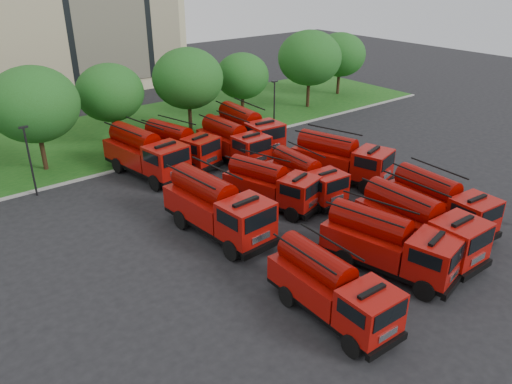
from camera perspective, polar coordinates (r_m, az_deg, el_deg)
ground at (r=29.16m, az=5.82°, el=-6.60°), size 140.00×140.00×0.00m
lawn at (r=49.35m, az=-15.57°, el=6.28°), size 70.00×16.00×0.12m
curb at (r=42.38m, az=-11.11°, el=3.65°), size 70.00×0.30×0.14m
tree_2 at (r=41.40m, az=-24.05°, el=9.14°), size 6.72×6.72×8.22m
tree_3 at (r=45.96m, az=-16.36°, el=10.85°), size 5.88×5.88×7.19m
tree_4 at (r=47.53m, az=-7.79°, el=12.73°), size 6.55×6.55×8.01m
tree_5 at (r=52.32m, az=-1.58°, el=13.11°), size 5.46×5.46×6.68m
tree_6 at (r=56.09m, az=6.15°, el=14.99°), size 6.89×6.89×8.42m
tree_7 at (r=62.54m, az=9.60°, el=15.22°), size 6.05×6.05×7.39m
lamp_post_0 at (r=37.65m, az=-24.48°, el=3.63°), size 0.60×0.25×5.11m
lamp_post_1 at (r=47.27m, az=2.10°, el=9.97°), size 0.60×0.25×5.11m
fire_truck_0 at (r=23.58m, az=8.59°, el=-10.71°), size 2.70×6.97×3.14m
fire_truck_1 at (r=27.30m, az=14.86°, el=-5.70°), size 4.00×7.64×3.31m
fire_truck_2 at (r=29.58m, az=18.05°, el=-3.44°), size 2.91×7.65×3.46m
fire_truck_3 at (r=32.93m, az=20.29°, el=-1.04°), size 2.99×7.20×3.20m
fire_truck_4 at (r=29.91m, az=-4.49°, el=-1.69°), size 3.36×8.09×3.60m
fire_truck_5 at (r=33.36m, az=1.66°, el=0.83°), size 4.08×7.10×3.07m
fire_truck_6 at (r=34.85m, az=5.68°, el=1.74°), size 2.68×6.66×2.98m
fire_truck_7 at (r=37.80m, az=9.67°, el=3.78°), size 4.54×7.92×3.42m
fire_truck_8 at (r=39.07m, az=-12.54°, el=4.38°), size 3.87×8.21×3.59m
fire_truck_9 at (r=40.81m, az=-8.75°, el=5.33°), size 4.11×7.50×3.25m
fire_truck_10 at (r=41.00m, az=-2.70°, el=5.74°), size 2.86×7.33×3.30m
fire_truck_11 at (r=43.66m, az=-0.98°, el=7.17°), size 3.29×7.99×3.56m
firefighter_0 at (r=32.33m, az=23.73°, el=-5.41°), size 0.65×0.51×1.64m
firefighter_1 at (r=29.53m, az=21.66°, el=-8.03°), size 0.96×0.80×1.73m
firefighter_3 at (r=34.21m, az=16.22°, el=-2.46°), size 1.26×0.80×1.82m
firefighter_4 at (r=28.05m, az=5.25°, el=-7.98°), size 0.88×0.91×1.57m
firefighter_5 at (r=38.15m, az=9.88°, el=1.16°), size 1.73×0.78×1.84m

